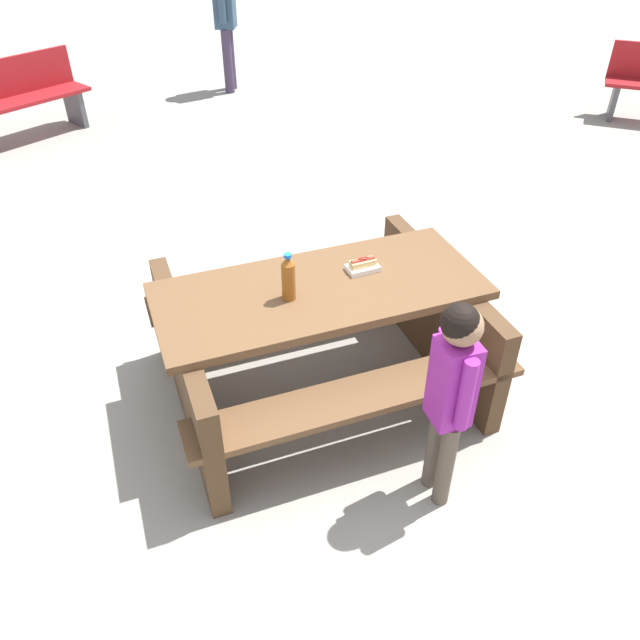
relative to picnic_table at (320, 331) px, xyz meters
The scene contains 7 objects.
ground_plane 0.44m from the picnic_table, ahead, with size 30.00×30.00×0.00m, color gray.
picnic_table is the anchor object (origin of this frame).
soda_bottle 0.47m from the picnic_table, behind, with size 0.07×0.07×0.27m.
hotdog_tray 0.45m from the picnic_table, ahead, with size 0.20×0.16×0.08m.
child_in_coat 1.02m from the picnic_table, 92.34° to the right, with size 0.22×0.28×1.18m.
park_bench_mid 5.37m from the picnic_table, 88.84° to the left, with size 1.55×0.64×0.85m.
bystander_adult 6.11m from the picnic_table, 61.84° to the left, with size 0.36×0.36×1.76m.
Camera 1 is at (-1.81, -2.17, 2.66)m, focal length 35.11 mm.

